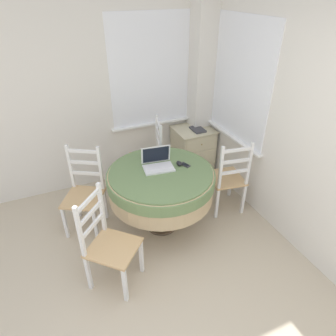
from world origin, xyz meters
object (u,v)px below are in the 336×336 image
at_px(computer_mouse, 179,163).
at_px(dining_chair_camera_near, 108,244).
at_px(dining_chair_near_back_window, 149,157).
at_px(cell_phone, 185,165).
at_px(dining_chair_near_right_window, 228,179).
at_px(laptop, 158,163).
at_px(dining_chair_left_flank, 85,193).
at_px(book_on_cabinet, 198,129).
at_px(corner_cabinet, 193,150).
at_px(round_dining_table, 161,183).

bearing_deg(computer_mouse, dining_chair_camera_near, -151.03).
height_order(dining_chair_near_back_window, dining_chair_camera_near, same).
xyz_separation_m(cell_phone, dining_chair_camera_near, (-1.02, -0.50, -0.31)).
bearing_deg(dining_chair_near_back_window, cell_phone, -82.09).
xyz_separation_m(cell_phone, dining_chair_near_right_window, (0.57, -0.04, -0.31)).
distance_m(laptop, cell_phone, 0.31).
xyz_separation_m(dining_chair_near_back_window, dining_chair_left_flank, (-0.96, -0.48, 0.00)).
height_order(dining_chair_near_back_window, book_on_cabinet, dining_chair_near_back_window).
xyz_separation_m(computer_mouse, corner_cabinet, (0.67, 0.92, -0.44)).
height_order(dining_chair_near_back_window, dining_chair_near_right_window, same).
bearing_deg(book_on_cabinet, cell_phone, -125.90).
bearing_deg(dining_chair_left_flank, dining_chair_camera_near, -86.49).
xyz_separation_m(dining_chair_camera_near, dining_chair_left_flank, (-0.05, 0.87, 0.00)).
height_order(dining_chair_camera_near, book_on_cabinet, dining_chair_camera_near).
xyz_separation_m(computer_mouse, dining_chair_left_flank, (-1.02, 0.33, -0.33)).
bearing_deg(round_dining_table, dining_chair_near_back_window, 78.12).
bearing_deg(round_dining_table, dining_chair_near_right_window, -1.81).
distance_m(dining_chair_near_back_window, dining_chair_near_right_window, 1.11).
height_order(cell_phone, corner_cabinet, cell_phone).
relative_size(dining_chair_near_back_window, dining_chair_camera_near, 1.00).
bearing_deg(cell_phone, dining_chair_near_right_window, -3.56).
xyz_separation_m(dining_chair_left_flank, book_on_cabinet, (1.72, 0.53, 0.25)).
bearing_deg(dining_chair_near_right_window, laptop, 171.88).
relative_size(cell_phone, dining_chair_near_right_window, 0.13).
relative_size(round_dining_table, corner_cabinet, 1.69).
bearing_deg(laptop, dining_chair_left_flank, 160.56).
relative_size(cell_phone, corner_cabinet, 0.18).
bearing_deg(dining_chair_camera_near, laptop, 38.87).
bearing_deg(corner_cabinet, book_on_cabinet, -58.86).
bearing_deg(dining_chair_left_flank, corner_cabinet, 19.10).
xyz_separation_m(laptop, cell_phone, (0.29, -0.09, -0.04)).
height_order(round_dining_table, computer_mouse, computer_mouse).
distance_m(laptop, dining_chair_near_back_window, 0.85).
relative_size(round_dining_table, laptop, 3.33).
distance_m(dining_chair_near_right_window, dining_chair_left_flank, 1.69).
bearing_deg(dining_chair_near_right_window, corner_cabinet, 87.27).
distance_m(computer_mouse, cell_phone, 0.07).
bearing_deg(dining_chair_near_back_window, dining_chair_left_flank, -153.59).
distance_m(laptop, dining_chair_left_flank, 0.91).
distance_m(round_dining_table, laptop, 0.22).
distance_m(cell_phone, corner_cabinet, 1.21).
bearing_deg(corner_cabinet, laptop, -136.41).
xyz_separation_m(dining_chair_near_right_window, corner_cabinet, (0.05, 0.98, -0.11)).
bearing_deg(book_on_cabinet, corner_cabinet, 121.14).
bearing_deg(corner_cabinet, dining_chair_near_back_window, -171.52).
distance_m(dining_chair_near_right_window, corner_cabinet, 0.99).
xyz_separation_m(round_dining_table, book_on_cabinet, (0.94, 0.90, 0.08)).
distance_m(dining_chair_near_right_window, book_on_cabinet, 0.96).
distance_m(cell_phone, dining_chair_near_back_window, 0.91).
distance_m(dining_chair_camera_near, dining_chair_left_flank, 0.87).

